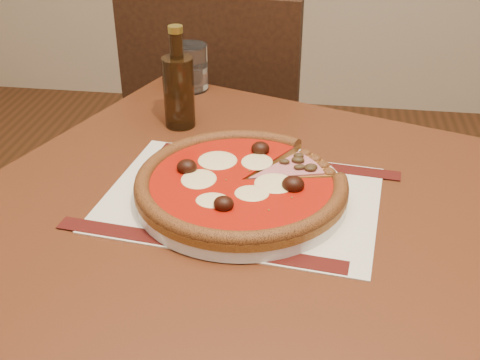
{
  "coord_description": "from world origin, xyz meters",
  "views": [
    {
      "loc": [
        -0.63,
        0.11,
        1.24
      ],
      "look_at": [
        -0.74,
        0.88,
        0.78
      ],
      "focal_mm": 45.0,
      "sensor_mm": 36.0,
      "label": 1
    }
  ],
  "objects_px": {
    "chair_far": "(221,133)",
    "plate": "(241,193)",
    "pizza": "(241,182)",
    "bottle": "(179,88)",
    "table": "(238,257)",
    "water_glass": "(189,67)"
  },
  "relations": [
    {
      "from": "table",
      "to": "water_glass",
      "type": "distance_m",
      "value": 0.49
    },
    {
      "from": "table",
      "to": "chair_far",
      "type": "height_order",
      "value": "chair_far"
    },
    {
      "from": "pizza",
      "to": "bottle",
      "type": "relative_size",
      "value": 1.68
    },
    {
      "from": "chair_far",
      "to": "plate",
      "type": "relative_size",
      "value": 2.88
    },
    {
      "from": "table",
      "to": "plate",
      "type": "height_order",
      "value": "plate"
    },
    {
      "from": "pizza",
      "to": "bottle",
      "type": "distance_m",
      "value": 0.29
    },
    {
      "from": "pizza",
      "to": "bottle",
      "type": "bearing_deg",
      "value": 121.77
    },
    {
      "from": "plate",
      "to": "water_glass",
      "type": "bearing_deg",
      "value": 111.94
    },
    {
      "from": "plate",
      "to": "pizza",
      "type": "bearing_deg",
      "value": -138.7
    },
    {
      "from": "table",
      "to": "pizza",
      "type": "xyz_separation_m",
      "value": [
        0.0,
        0.01,
        0.13
      ]
    },
    {
      "from": "table",
      "to": "chair_far",
      "type": "relative_size",
      "value": 1.11
    },
    {
      "from": "bottle",
      "to": "table",
      "type": "bearing_deg",
      "value": -60.07
    },
    {
      "from": "table",
      "to": "bottle",
      "type": "xyz_separation_m",
      "value": [
        -0.15,
        0.26,
        0.18
      ]
    },
    {
      "from": "table",
      "to": "plate",
      "type": "distance_m",
      "value": 0.11
    },
    {
      "from": "chair_far",
      "to": "pizza",
      "type": "distance_m",
      "value": 0.74
    },
    {
      "from": "chair_far",
      "to": "water_glass",
      "type": "xyz_separation_m",
      "value": [
        -0.02,
        -0.25,
        0.27
      ]
    },
    {
      "from": "table",
      "to": "chair_far",
      "type": "distance_m",
      "value": 0.71
    },
    {
      "from": "pizza",
      "to": "bottle",
      "type": "height_order",
      "value": "bottle"
    },
    {
      "from": "table",
      "to": "water_glass",
      "type": "xyz_separation_m",
      "value": [
        -0.17,
        0.44,
        0.15
      ]
    },
    {
      "from": "plate",
      "to": "water_glass",
      "type": "height_order",
      "value": "water_glass"
    },
    {
      "from": "plate",
      "to": "table",
      "type": "bearing_deg",
      "value": -101.29
    },
    {
      "from": "chair_far",
      "to": "plate",
      "type": "distance_m",
      "value": 0.73
    }
  ]
}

